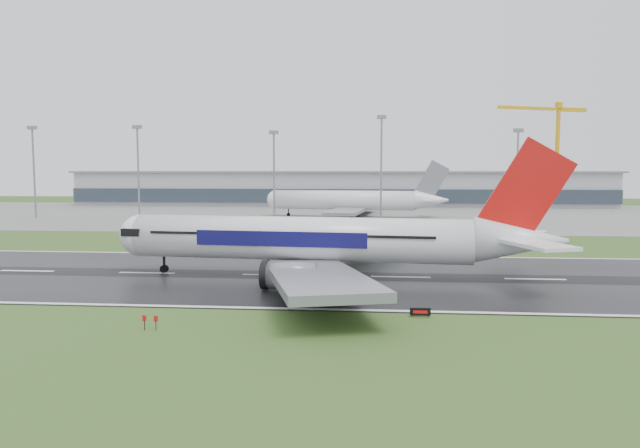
# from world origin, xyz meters

# --- Properties ---
(ground) EXTENTS (520.00, 520.00, 0.00)m
(ground) POSITION_xyz_m (0.00, 0.00, 0.00)
(ground) COLOR #2E4E1C
(ground) RESTS_ON ground
(runway) EXTENTS (400.00, 45.00, 0.10)m
(runway) POSITION_xyz_m (0.00, 0.00, 0.05)
(runway) COLOR black
(runway) RESTS_ON ground
(apron) EXTENTS (400.00, 130.00, 0.08)m
(apron) POSITION_xyz_m (0.00, 125.00, 0.04)
(apron) COLOR slate
(apron) RESTS_ON ground
(terminal) EXTENTS (240.00, 36.00, 15.00)m
(terminal) POSITION_xyz_m (0.00, 185.00, 7.50)
(terminal) COLOR #92959D
(terminal) RESTS_ON ground
(main_airliner) EXTENTS (73.07, 70.16, 19.95)m
(main_airliner) POSITION_xyz_m (9.36, -1.82, 10.08)
(main_airliner) COLOR white
(main_airliner) RESTS_ON runway
(parked_airliner) EXTENTS (70.68, 66.80, 18.80)m
(parked_airliner) POSITION_xyz_m (8.51, 113.25, 9.48)
(parked_airliner) COLOR silver
(parked_airliner) RESTS_ON apron
(tower_crane) EXTENTS (46.00, 21.32, 47.83)m
(tower_crane) POSITION_xyz_m (102.91, 200.00, 23.92)
(tower_crane) COLOR gold
(tower_crane) RESTS_ON ground
(runway_sign) EXTENTS (2.31, 0.33, 1.04)m
(runway_sign) POSITION_xyz_m (21.04, -24.03, 0.52)
(runway_sign) COLOR black
(runway_sign) RESTS_ON ground
(floodmast_0) EXTENTS (0.64, 0.64, 29.90)m
(floodmast_0) POSITION_xyz_m (-98.45, 100.00, 14.95)
(floodmast_0) COLOR gray
(floodmast_0) RESTS_ON ground
(floodmast_1) EXTENTS (0.64, 0.64, 29.88)m
(floodmast_1) POSITION_xyz_m (-62.02, 100.00, 14.94)
(floodmast_1) COLOR gray
(floodmast_1) RESTS_ON ground
(floodmast_2) EXTENTS (0.64, 0.64, 27.86)m
(floodmast_2) POSITION_xyz_m (-16.38, 100.00, 13.93)
(floodmast_2) COLOR gray
(floodmast_2) RESTS_ON ground
(floodmast_3) EXTENTS (0.64, 0.64, 32.51)m
(floodmast_3) POSITION_xyz_m (18.31, 100.00, 16.25)
(floodmast_3) COLOR gray
(floodmast_3) RESTS_ON ground
(floodmast_4) EXTENTS (0.64, 0.64, 28.03)m
(floodmast_4) POSITION_xyz_m (60.74, 100.00, 14.02)
(floodmast_4) COLOR gray
(floodmast_4) RESTS_ON ground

